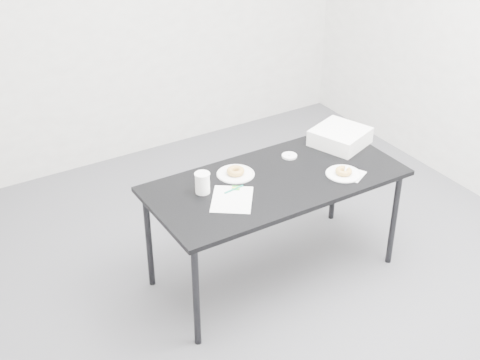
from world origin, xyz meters
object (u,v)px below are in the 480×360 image
table (276,187)px  scorecard (232,199)px  donut_near (344,171)px  plate_far (236,174)px  coffee_cup (202,183)px  bakery_box (340,137)px  donut_far (236,171)px  pen (234,189)px  plate_near (343,174)px

table → scorecard: 0.35m
donut_near → plate_far: size_ratio=0.44×
table → donut_near: 0.42m
coffee_cup → bakery_box: 1.06m
donut_far → coffee_cup: 0.28m
table → plate_far: bearing=136.5°
pen → bakery_box: bearing=1.4°
table → bakery_box: size_ratio=4.94×
plate_near → donut_far: size_ratio=2.00×
plate_far → bakery_box: size_ratio=0.73×
donut_far → bakery_box: bakery_box is taller
plate_far → plate_near: bearing=-31.5°
scorecard → coffee_cup: 0.20m
table → coffee_cup: bearing=168.1°
scorecard → pen: (0.06, 0.08, 0.01)m
plate_far → donut_near: bearing=-31.5°
donut_far → coffee_cup: size_ratio=0.85×
table → pen: bearing=175.9°
table → plate_far: (-0.18, 0.17, 0.06)m
coffee_cup → bakery_box: bearing=3.5°
pen → bakery_box: 0.90m
scorecard → coffee_cup: bearing=160.0°
pen → coffee_cup: coffee_cup is taller
plate_far → coffee_cup: coffee_cup is taller
pen → donut_near: bearing=-23.6°
donut_near → table: bearing=155.5°
pen → plate_far: 0.18m
pen → plate_near: 0.69m
table → donut_far: size_ratio=14.44×
table → bakery_box: 0.64m
table → coffee_cup: size_ratio=12.23×
plate_far → bakery_box: 0.79m
bakery_box → table: bearing=174.4°
table → donut_far: (-0.18, 0.17, 0.08)m
donut_far → pen: bearing=-124.2°
table → scorecard: bearing=-170.1°
bakery_box → scorecard: bearing=172.8°
pen → plate_far: bearing=48.4°
plate_near → coffee_cup: bearing=162.2°
scorecard → donut_far: size_ratio=2.67×
scorecard → plate_far: bearing=90.5°
plate_near → coffee_cup: coffee_cup is taller
plate_far → donut_far: (0.00, 0.00, 0.02)m
donut_far → bakery_box: 0.79m
pen → plate_far: size_ratio=0.58×
plate_near → bakery_box: 0.41m
table → pen: size_ratio=11.67×
donut_near → plate_far: bearing=148.5°
donut_near → donut_far: bearing=148.5°
plate_far → coffee_cup: size_ratio=1.80×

